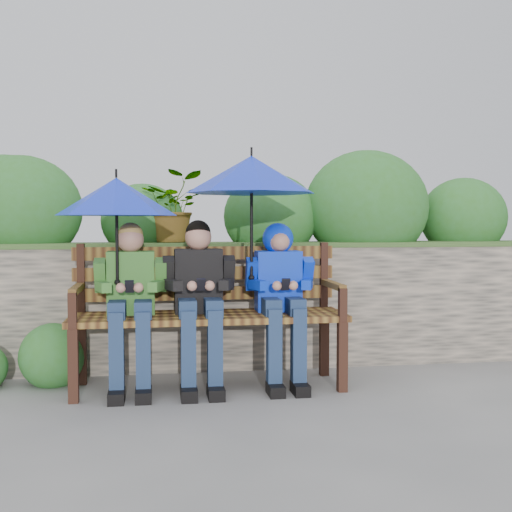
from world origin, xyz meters
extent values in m
plane|color=slate|center=(0.00, 0.00, 0.00)|extent=(60.00, 60.00, 0.00)
cube|color=#4D4A44|center=(0.00, 0.75, 0.50)|extent=(8.00, 0.40, 1.00)
cube|color=#214015|center=(0.00, 0.75, 1.01)|extent=(8.00, 0.42, 0.04)
cube|color=#214015|center=(0.00, 1.95, 0.48)|extent=(8.00, 2.00, 0.96)
ellipsoid|color=#2F6924|center=(-1.93, 0.99, 1.30)|extent=(1.00, 0.80, 0.90)
ellipsoid|color=#2F6924|center=(-0.83, 1.02, 1.21)|extent=(0.70, 0.56, 0.63)
ellipsoid|color=#2F6924|center=(0.27, 0.98, 1.25)|extent=(0.82, 0.66, 0.74)
ellipsoid|color=#2F6924|center=(1.11, 0.92, 1.33)|extent=(1.10, 0.88, 0.99)
ellipsoid|color=#2F6924|center=(2.07, 1.01, 1.24)|extent=(0.80, 0.64, 0.72)
ellipsoid|color=#2F6924|center=(-1.81, 0.98, 1.30)|extent=(0.99, 0.79, 0.89)
sphere|color=#C7879D|center=(-1.49, 0.85, 1.15)|extent=(0.14, 0.14, 0.14)
sphere|color=#C7879D|center=(0.39, 0.85, 1.15)|extent=(0.14, 0.14, 0.14)
imported|color=#2F6924|center=(-0.57, 0.85, 1.32)|extent=(0.53, 0.46, 0.59)
imported|color=#2F6924|center=(1.44, 0.85, 1.30)|extent=(0.31, 0.31, 0.55)
sphere|color=#2F6924|center=(-1.48, 0.35, 0.21)|extent=(0.49, 0.49, 0.49)
cube|color=#351D14|center=(-1.27, -0.18, 0.25)|extent=(0.07, 0.07, 0.49)
cube|color=#351D14|center=(-1.27, 0.31, 0.25)|extent=(0.07, 0.07, 0.49)
cube|color=#351D14|center=(0.57, -0.18, 0.25)|extent=(0.07, 0.07, 0.49)
cube|color=#351D14|center=(0.57, 0.31, 0.25)|extent=(0.07, 0.07, 0.49)
cube|color=#4B2C16|center=(-0.35, -0.14, 0.51)|extent=(1.97, 0.11, 0.04)
cube|color=#4B2C16|center=(-0.35, 0.00, 0.51)|extent=(1.97, 0.11, 0.04)
cube|color=#4B2C16|center=(-0.35, 0.14, 0.51)|extent=(1.97, 0.11, 0.04)
cube|color=#4B2C16|center=(-0.35, 0.28, 0.51)|extent=(1.97, 0.11, 0.04)
cube|color=#351D14|center=(-1.27, 0.33, 0.77)|extent=(0.05, 0.05, 0.55)
cube|color=#4B2C16|center=(-1.27, 0.06, 0.73)|extent=(0.05, 0.51, 0.04)
cube|color=#351D14|center=(-1.27, -0.18, 0.61)|extent=(0.05, 0.05, 0.24)
cube|color=#351D14|center=(0.57, 0.33, 0.77)|extent=(0.05, 0.05, 0.55)
cube|color=#4B2C16|center=(0.57, 0.06, 0.73)|extent=(0.05, 0.51, 0.04)
cube|color=#351D14|center=(0.57, -0.18, 0.61)|extent=(0.05, 0.05, 0.24)
cube|color=#4B2C16|center=(-0.35, 0.34, 0.66)|extent=(1.97, 0.04, 0.10)
cube|color=#4B2C16|center=(-0.35, 0.34, 0.81)|extent=(1.97, 0.04, 0.10)
cube|color=#4B2C16|center=(-0.35, 0.34, 0.96)|extent=(1.97, 0.04, 0.10)
cube|color=#43832D|center=(-0.90, 0.16, 0.76)|extent=(0.33, 0.20, 0.45)
sphere|color=tan|center=(-0.90, 0.14, 1.07)|extent=(0.19, 0.19, 0.19)
sphere|color=#B48A40|center=(-0.90, 0.15, 1.11)|extent=(0.18, 0.18, 0.18)
cube|color=navy|center=(-0.99, 0.01, 0.60)|extent=(0.12, 0.31, 0.12)
cube|color=navy|center=(-0.99, -0.15, 0.30)|extent=(0.10, 0.11, 0.60)
cube|color=black|center=(-0.99, -0.21, 0.04)|extent=(0.11, 0.22, 0.08)
cube|color=navy|center=(-0.81, 0.01, 0.60)|extent=(0.12, 0.31, 0.12)
cube|color=navy|center=(-0.81, -0.15, 0.30)|extent=(0.10, 0.11, 0.60)
cube|color=black|center=(-0.81, -0.21, 0.04)|extent=(0.11, 0.22, 0.08)
cube|color=#43832D|center=(-1.11, 0.11, 0.82)|extent=(0.08, 0.18, 0.25)
cube|color=#43832D|center=(-1.08, -0.01, 0.75)|extent=(0.13, 0.21, 0.07)
sphere|color=tan|center=(-0.96, -0.10, 0.75)|extent=(0.07, 0.07, 0.07)
cube|color=#43832D|center=(-0.69, 0.11, 0.82)|extent=(0.08, 0.18, 0.25)
cube|color=#43832D|center=(-0.72, -0.01, 0.75)|extent=(0.13, 0.21, 0.07)
sphere|color=tan|center=(-0.84, -0.10, 0.75)|extent=(0.07, 0.07, 0.07)
cube|color=black|center=(-0.90, -0.11, 0.76)|extent=(0.06, 0.07, 0.09)
cube|color=black|center=(-0.42, 0.16, 0.77)|extent=(0.34, 0.20, 0.46)
sphere|color=tan|center=(-0.42, 0.14, 1.09)|extent=(0.19, 0.19, 0.19)
sphere|color=black|center=(-0.42, 0.15, 1.12)|extent=(0.18, 0.18, 0.18)
cube|color=navy|center=(-0.51, 0.00, 0.60)|extent=(0.12, 0.32, 0.12)
cube|color=navy|center=(-0.51, -0.16, 0.30)|extent=(0.10, 0.11, 0.60)
cube|color=black|center=(-0.51, -0.22, 0.04)|extent=(0.11, 0.22, 0.08)
cube|color=navy|center=(-0.33, 0.00, 0.60)|extent=(0.12, 0.32, 0.12)
cube|color=navy|center=(-0.33, -0.16, 0.30)|extent=(0.10, 0.11, 0.60)
cube|color=black|center=(-0.33, -0.22, 0.04)|extent=(0.11, 0.22, 0.08)
cube|color=black|center=(-0.63, 0.11, 0.83)|extent=(0.08, 0.18, 0.26)
cube|color=black|center=(-0.60, -0.02, 0.76)|extent=(0.13, 0.21, 0.07)
sphere|color=tan|center=(-0.48, -0.11, 0.76)|extent=(0.07, 0.07, 0.07)
cube|color=black|center=(-0.20, 0.11, 0.83)|extent=(0.08, 0.18, 0.26)
cube|color=black|center=(-0.23, -0.02, 0.76)|extent=(0.13, 0.21, 0.07)
sphere|color=tan|center=(-0.36, -0.11, 0.76)|extent=(0.07, 0.07, 0.07)
cube|color=black|center=(-0.42, -0.12, 0.77)|extent=(0.06, 0.07, 0.09)
cube|color=blue|center=(0.18, 0.16, 0.76)|extent=(0.33, 0.19, 0.45)
sphere|color=tan|center=(0.18, 0.14, 1.07)|extent=(0.18, 0.18, 0.18)
sphere|color=blue|center=(0.18, 0.17, 1.08)|extent=(0.23, 0.23, 0.23)
sphere|color=tan|center=(0.18, 0.10, 1.06)|extent=(0.14, 0.14, 0.14)
cube|color=navy|center=(0.09, 0.01, 0.59)|extent=(0.12, 0.31, 0.12)
cube|color=navy|center=(0.09, -0.15, 0.30)|extent=(0.10, 0.11, 0.59)
cube|color=black|center=(0.09, -0.20, 0.04)|extent=(0.11, 0.21, 0.08)
cube|color=navy|center=(0.26, 0.01, 0.59)|extent=(0.12, 0.31, 0.12)
cube|color=navy|center=(0.26, -0.15, 0.30)|extent=(0.10, 0.11, 0.59)
cube|color=black|center=(0.26, -0.20, 0.04)|extent=(0.11, 0.21, 0.08)
cube|color=blue|center=(-0.03, 0.12, 0.82)|extent=(0.08, 0.18, 0.25)
cube|color=blue|center=(0.00, -0.01, 0.75)|extent=(0.12, 0.21, 0.07)
sphere|color=tan|center=(0.12, -0.10, 0.75)|extent=(0.07, 0.07, 0.07)
cube|color=blue|center=(0.39, 0.12, 0.82)|extent=(0.08, 0.18, 0.25)
cube|color=blue|center=(0.36, -0.01, 0.75)|extent=(0.12, 0.21, 0.07)
sphere|color=tan|center=(0.23, -0.10, 0.75)|extent=(0.07, 0.07, 0.07)
cube|color=black|center=(0.18, -0.11, 0.76)|extent=(0.06, 0.07, 0.09)
cone|color=#0E28CC|center=(-0.99, 0.05, 1.37)|extent=(0.84, 0.84, 0.26)
cylinder|color=black|center=(-0.99, 0.05, 1.53)|extent=(0.02, 0.02, 0.06)
cylinder|color=black|center=(-0.99, 0.05, 1.07)|extent=(0.02, 0.02, 0.60)
sphere|color=black|center=(-0.99, 0.05, 0.78)|extent=(0.04, 0.04, 0.04)
cone|color=#0E28CC|center=(-0.04, 0.05, 1.54)|extent=(0.93, 0.93, 0.27)
cylinder|color=black|center=(-0.04, 0.05, 1.70)|extent=(0.02, 0.02, 0.06)
cylinder|color=black|center=(-0.04, 0.05, 1.17)|extent=(0.02, 0.02, 0.74)
sphere|color=black|center=(-0.04, 0.05, 0.80)|extent=(0.04, 0.04, 0.04)
camera|label=1|loc=(-0.72, -4.50, 1.19)|focal=45.00mm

